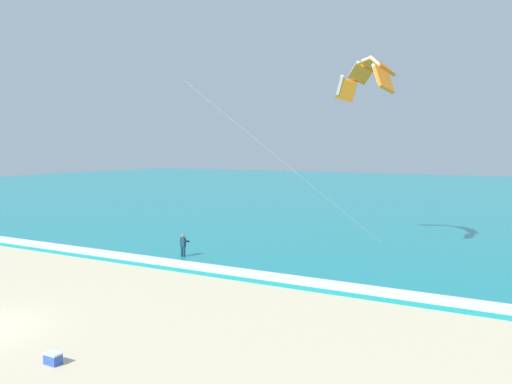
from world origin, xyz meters
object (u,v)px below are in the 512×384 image
Objects in this scene: kitesurfer at (183,245)px; surfboard at (183,259)px; kite_primary at (367,75)px; cooler_box at (53,358)px.

surfboard is at bearing -89.23° from kitesurfer.
kite_primary is at bearing 42.33° from kitesurfer.
kite_primary is 21.13× the size of cooler_box.
kitesurfer is at bearing -137.67° from kite_primary.
surfboard is 0.91m from kitesurfer.
surfboard is at bearing -137.61° from kite_primary.
cooler_box is (6.44, -15.49, -0.74)m from kitesurfer.
kitesurfer is 2.91× the size of cooler_box.
surfboard is 0.83× the size of kitesurfer.
surfboard is 0.11× the size of kite_primary.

